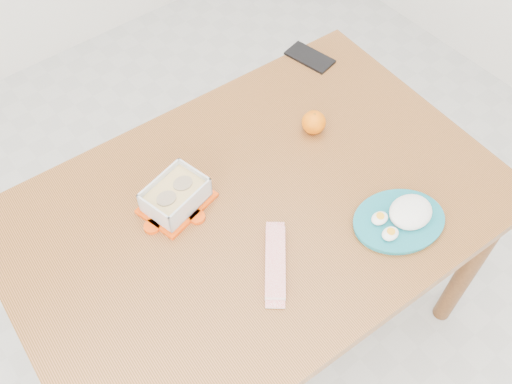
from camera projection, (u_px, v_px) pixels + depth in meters
ground at (249, 311)px, 2.11m from camera, size 3.50×3.50×0.00m
dining_table at (256, 225)px, 1.55m from camera, size 1.32×0.92×0.75m
food_container at (176, 196)px, 1.45m from camera, size 0.20×0.17×0.08m
orange_fruit at (314, 122)px, 1.61m from camera, size 0.07×0.07×0.07m
rice_plate at (403, 217)px, 1.43m from camera, size 0.30×0.30×0.06m
candy_bar at (275, 262)px, 1.37m from camera, size 0.16×0.18×0.02m
smartphone at (310, 57)px, 1.81m from camera, size 0.11×0.16×0.01m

